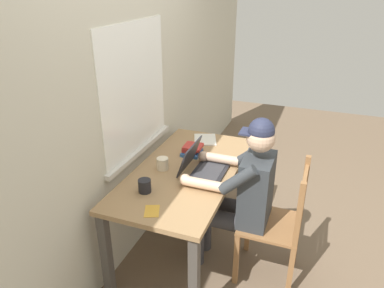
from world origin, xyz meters
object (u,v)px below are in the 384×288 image
(coffee_mug_white, at_px, (163,163))
(book_stack_main, at_px, (192,150))
(landscape_photo_print, at_px, (152,211))
(laptop, at_px, (201,166))
(coffee_mug_dark, at_px, (145,186))
(seated_person, at_px, (241,190))
(computer_mouse, at_px, (216,156))
(wooden_chair, at_px, (278,224))
(desk, at_px, (186,180))

(coffee_mug_white, distance_m, book_stack_main, 0.34)
(landscape_photo_print, bearing_deg, laptop, -34.33)
(laptop, xyz_separation_m, coffee_mug_dark, (-0.38, 0.27, -0.01))
(seated_person, height_order, coffee_mug_white, seated_person)
(computer_mouse, xyz_separation_m, coffee_mug_white, (-0.32, 0.32, 0.03))
(laptop, relative_size, computer_mouse, 3.30)
(laptop, relative_size, coffee_mug_white, 2.64)
(coffee_mug_white, xyz_separation_m, book_stack_main, (0.32, -0.12, -0.01))
(laptop, bearing_deg, computer_mouse, -6.16)
(wooden_chair, distance_m, computer_mouse, 0.71)
(wooden_chair, distance_m, book_stack_main, 0.88)
(coffee_mug_dark, height_order, landscape_photo_print, coffee_mug_dark)
(coffee_mug_white, bearing_deg, desk, -69.92)
(seated_person, relative_size, coffee_mug_white, 9.89)
(seated_person, height_order, wooden_chair, seated_person)
(desk, distance_m, computer_mouse, 0.32)
(landscape_photo_print, bearing_deg, book_stack_main, -18.67)
(coffee_mug_white, bearing_deg, landscape_photo_print, -162.31)
(landscape_photo_print, bearing_deg, seated_person, -61.15)
(laptop, xyz_separation_m, coffee_mug_white, (-0.05, 0.29, -0.01))
(seated_person, xyz_separation_m, coffee_mug_dark, (-0.35, 0.58, 0.11))
(wooden_chair, xyz_separation_m, landscape_photo_print, (-0.54, 0.72, 0.29))
(wooden_chair, relative_size, coffee_mug_dark, 7.47)
(wooden_chair, height_order, coffee_mug_white, wooden_chair)
(coffee_mug_white, bearing_deg, book_stack_main, -20.21)
(coffee_mug_dark, bearing_deg, coffee_mug_white, 3.82)
(computer_mouse, height_order, coffee_mug_dark, coffee_mug_dark)
(coffee_mug_dark, relative_size, landscape_photo_print, 0.96)
(desk, bearing_deg, book_stack_main, 11.02)
(computer_mouse, relative_size, coffee_mug_white, 0.80)
(desk, distance_m, coffee_mug_white, 0.23)
(coffee_mug_dark, distance_m, landscape_photo_print, 0.24)
(desk, distance_m, landscape_photo_print, 0.59)
(desk, xyz_separation_m, laptop, (-0.01, -0.12, 0.15))
(computer_mouse, bearing_deg, wooden_chair, -117.49)
(book_stack_main, bearing_deg, coffee_mug_white, 159.79)
(computer_mouse, xyz_separation_m, coffee_mug_dark, (-0.65, 0.30, 0.03))
(desk, distance_m, laptop, 0.20)
(wooden_chair, relative_size, landscape_photo_print, 7.18)
(seated_person, xyz_separation_m, book_stack_main, (0.30, 0.49, 0.10))
(seated_person, distance_m, computer_mouse, 0.42)
(laptop, relative_size, landscape_photo_print, 2.54)
(seated_person, height_order, laptop, seated_person)
(landscape_photo_print, bearing_deg, computer_mouse, -32.39)
(seated_person, xyz_separation_m, wooden_chair, (-0.00, -0.28, -0.22))
(coffee_mug_white, xyz_separation_m, landscape_photo_print, (-0.52, -0.17, -0.04))
(coffee_mug_white, height_order, book_stack_main, coffee_mug_white)
(desk, xyz_separation_m, landscape_photo_print, (-0.58, 0.00, 0.10))
(wooden_chair, bearing_deg, seated_person, 90.00)
(book_stack_main, bearing_deg, wooden_chair, -111.07)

